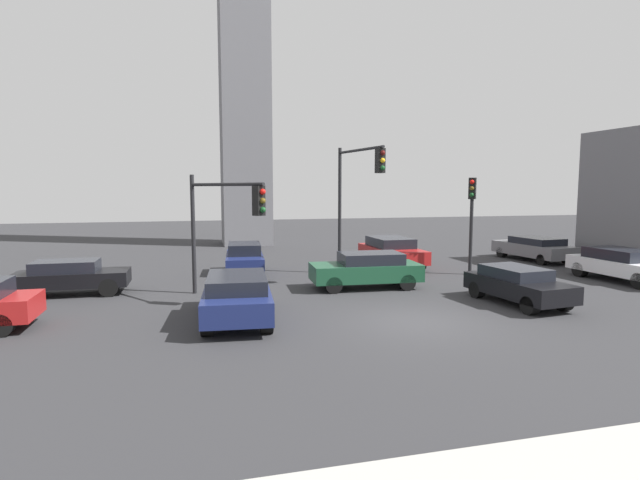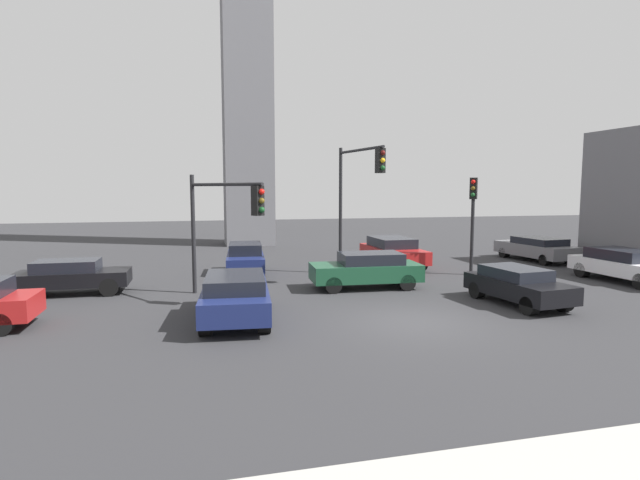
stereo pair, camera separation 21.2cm
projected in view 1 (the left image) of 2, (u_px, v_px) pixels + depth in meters
ground_plane at (415, 322)px, 15.19m from camera, size 101.82×101.82×0.00m
traffic_light_0 at (472, 207)px, 23.20m from camera, size 0.45×0.48×4.58m
traffic_light_1 at (357, 184)px, 21.90m from camera, size 0.88×4.00×5.98m
traffic_light_2 at (225, 212)px, 17.70m from camera, size 2.45×3.45×4.60m
car_0 at (391, 251)px, 26.17m from camera, size 2.16×4.80×1.49m
car_1 at (237, 295)px, 15.29m from camera, size 2.38×4.87×1.45m
car_3 at (245, 258)px, 23.50m from camera, size 2.04×4.13×1.47m
car_4 at (623, 264)px, 21.75m from camera, size 2.28×4.62×1.43m
car_5 at (71, 276)px, 18.95m from camera, size 4.10×1.66×1.34m
car_6 at (534, 248)px, 28.08m from camera, size 2.44×4.89×1.34m
car_7 at (518, 284)px, 17.50m from camera, size 2.15×4.08×1.30m
car_8 at (367, 269)px, 20.26m from camera, size 4.54×2.12×1.46m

